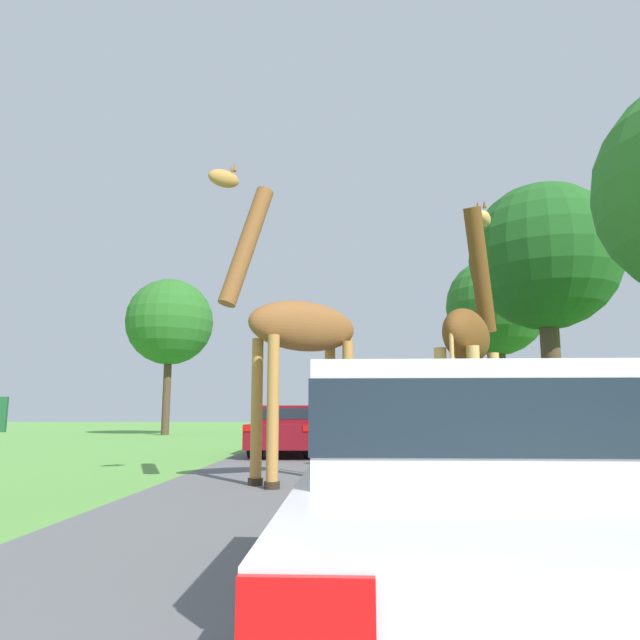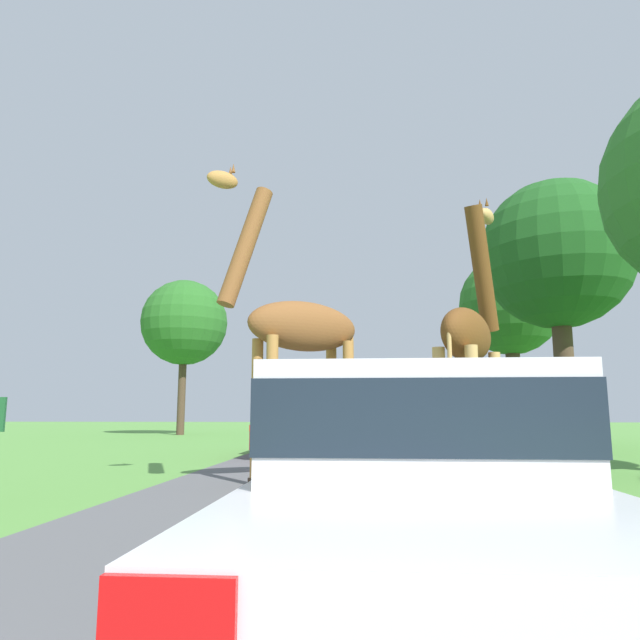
{
  "view_description": "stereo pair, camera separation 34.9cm",
  "coord_description": "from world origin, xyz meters",
  "px_view_note": "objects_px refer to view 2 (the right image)",
  "views": [
    {
      "loc": [
        -0.31,
        0.0,
        1.2
      ],
      "look_at": [
        -0.76,
        10.06,
        2.85
      ],
      "focal_mm": 32.0,
      "sensor_mm": 36.0,
      "label": 1
    },
    {
      "loc": [
        0.04,
        0.02,
        1.2
      ],
      "look_at": [
        -0.76,
        10.06,
        2.85
      ],
      "focal_mm": 32.0,
      "sensor_mm": 36.0,
      "label": 2
    }
  ],
  "objects_px": {
    "giraffe_companion": "(470,341)",
    "car_far_ahead": "(426,427)",
    "giraffe_near_road": "(296,334)",
    "tree_left_edge": "(557,256)",
    "tree_right_cluster": "(510,306)",
    "car_lead_maroon": "(410,487)",
    "car_verge_right": "(495,436)",
    "tree_far_right": "(184,323)",
    "car_queue_right": "(297,428)",
    "car_queue_left": "(354,426)"
  },
  "relations": [
    {
      "from": "tree_right_cluster",
      "to": "tree_far_right",
      "type": "height_order",
      "value": "tree_far_right"
    },
    {
      "from": "car_lead_maroon",
      "to": "giraffe_near_road",
      "type": "bearing_deg",
      "value": 103.01
    },
    {
      "from": "car_lead_maroon",
      "to": "tree_far_right",
      "type": "height_order",
      "value": "tree_far_right"
    },
    {
      "from": "giraffe_near_road",
      "to": "car_queue_left",
      "type": "relative_size",
      "value": 1.26
    },
    {
      "from": "car_verge_right",
      "to": "tree_right_cluster",
      "type": "bearing_deg",
      "value": 74.01
    },
    {
      "from": "car_queue_right",
      "to": "car_queue_left",
      "type": "distance_m",
      "value": 8.33
    },
    {
      "from": "car_lead_maroon",
      "to": "car_queue_right",
      "type": "bearing_deg",
      "value": 99.71
    },
    {
      "from": "giraffe_near_road",
      "to": "tree_right_cluster",
      "type": "xyz_separation_m",
      "value": [
        7.86,
        16.31,
        3.45
      ]
    },
    {
      "from": "car_lead_maroon",
      "to": "car_queue_left",
      "type": "distance_m",
      "value": 21.74
    },
    {
      "from": "giraffe_near_road",
      "to": "car_far_ahead",
      "type": "relative_size",
      "value": 1.21
    },
    {
      "from": "car_queue_right",
      "to": "car_verge_right",
      "type": "distance_m",
      "value": 6.6
    },
    {
      "from": "car_queue_right",
      "to": "tree_far_right",
      "type": "distance_m",
      "value": 17.96
    },
    {
      "from": "car_verge_right",
      "to": "tree_right_cluster",
      "type": "xyz_separation_m",
      "value": [
        3.92,
        13.69,
        5.31
      ]
    },
    {
      "from": "giraffe_companion",
      "to": "car_queue_left",
      "type": "distance_m",
      "value": 15.94
    },
    {
      "from": "giraffe_near_road",
      "to": "car_queue_left",
      "type": "xyz_separation_m",
      "value": [
        0.69,
        15.35,
        -1.94
      ]
    },
    {
      "from": "car_far_ahead",
      "to": "car_verge_right",
      "type": "bearing_deg",
      "value": -86.13
    },
    {
      "from": "car_far_ahead",
      "to": "tree_far_right",
      "type": "xyz_separation_m",
      "value": [
        -12.61,
        10.87,
        5.67
      ]
    },
    {
      "from": "tree_left_edge",
      "to": "tree_right_cluster",
      "type": "bearing_deg",
      "value": 89.4
    },
    {
      "from": "car_queue_right",
      "to": "car_queue_left",
      "type": "relative_size",
      "value": 1.09
    },
    {
      "from": "giraffe_near_road",
      "to": "tree_right_cluster",
      "type": "height_order",
      "value": "tree_right_cluster"
    },
    {
      "from": "car_verge_right",
      "to": "tree_left_edge",
      "type": "relative_size",
      "value": 0.43
    },
    {
      "from": "giraffe_companion",
      "to": "car_queue_right",
      "type": "distance_m",
      "value": 8.56
    },
    {
      "from": "giraffe_near_road",
      "to": "tree_right_cluster",
      "type": "relative_size",
      "value": 0.65
    },
    {
      "from": "giraffe_near_road",
      "to": "tree_far_right",
      "type": "height_order",
      "value": "tree_far_right"
    },
    {
      "from": "giraffe_companion",
      "to": "tree_left_edge",
      "type": "height_order",
      "value": "tree_left_edge"
    },
    {
      "from": "giraffe_companion",
      "to": "car_queue_left",
      "type": "relative_size",
      "value": 1.22
    },
    {
      "from": "car_far_ahead",
      "to": "tree_left_edge",
      "type": "distance_m",
      "value": 7.48
    },
    {
      "from": "giraffe_companion",
      "to": "tree_right_cluster",
      "type": "distance_m",
      "value": 17.72
    },
    {
      "from": "car_lead_maroon",
      "to": "tree_left_edge",
      "type": "height_order",
      "value": "tree_left_edge"
    },
    {
      "from": "car_queue_left",
      "to": "tree_right_cluster",
      "type": "xyz_separation_m",
      "value": [
        7.17,
        0.96,
        5.39
      ]
    },
    {
      "from": "giraffe_companion",
      "to": "tree_right_cluster",
      "type": "bearing_deg",
      "value": 101.75
    },
    {
      "from": "giraffe_near_road",
      "to": "car_queue_left",
      "type": "bearing_deg",
      "value": -38.84
    },
    {
      "from": "car_verge_right",
      "to": "tree_far_right",
      "type": "height_order",
      "value": "tree_far_right"
    },
    {
      "from": "tree_right_cluster",
      "to": "car_lead_maroon",
      "type": "bearing_deg",
      "value": -105.73
    },
    {
      "from": "tree_far_right",
      "to": "car_queue_right",
      "type": "bearing_deg",
      "value": -60.48
    },
    {
      "from": "giraffe_near_road",
      "to": "tree_left_edge",
      "type": "height_order",
      "value": "tree_left_edge"
    },
    {
      "from": "giraffe_near_road",
      "to": "tree_left_edge",
      "type": "relative_size",
      "value": 0.6
    },
    {
      "from": "car_queue_left",
      "to": "tree_left_edge",
      "type": "height_order",
      "value": "tree_left_edge"
    },
    {
      "from": "tree_right_cluster",
      "to": "car_far_ahead",
      "type": "bearing_deg",
      "value": -131.06
    },
    {
      "from": "giraffe_companion",
      "to": "car_far_ahead",
      "type": "distance_m",
      "value": 11.6
    },
    {
      "from": "car_verge_right",
      "to": "tree_far_right",
      "type": "distance_m",
      "value": 24.12
    },
    {
      "from": "giraffe_near_road",
      "to": "car_lead_maroon",
      "type": "relative_size",
      "value": 1.2
    },
    {
      "from": "car_lead_maroon",
      "to": "tree_left_edge",
      "type": "xyz_separation_m",
      "value": [
        6.32,
        15.87,
        5.75
      ]
    },
    {
      "from": "tree_left_edge",
      "to": "car_lead_maroon",
      "type": "bearing_deg",
      "value": -111.71
    },
    {
      "from": "giraffe_near_road",
      "to": "car_far_ahead",
      "type": "height_order",
      "value": "giraffe_near_road"
    },
    {
      "from": "car_verge_right",
      "to": "car_queue_right",
      "type": "bearing_deg",
      "value": 136.47
    },
    {
      "from": "giraffe_companion",
      "to": "car_verge_right",
      "type": "xyz_separation_m",
      "value": [
        0.97,
        2.95,
        -1.67
      ]
    },
    {
      "from": "car_verge_right",
      "to": "tree_left_edge",
      "type": "height_order",
      "value": "tree_left_edge"
    },
    {
      "from": "tree_left_edge",
      "to": "car_queue_left",
      "type": "bearing_deg",
      "value": 140.49
    },
    {
      "from": "car_queue_right",
      "to": "car_verge_right",
      "type": "height_order",
      "value": "car_queue_right"
    }
  ]
}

